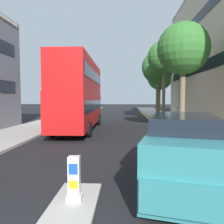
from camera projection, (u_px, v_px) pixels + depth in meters
sidewalk_right at (190, 130)px, 17.54m from camera, size 4.00×80.00×0.14m
sidewalk_left at (32, 128)px, 18.27m from camera, size 4.00×80.00×0.14m
kerb_line_outer at (168, 134)px, 15.67m from camera, size 0.10×56.00×0.01m
kerb_line_inner at (166, 134)px, 15.68m from camera, size 0.10×56.00×0.01m
traffic_island at (75, 203)px, 5.35m from camera, size 1.10×2.20×0.10m
keep_left_bollard at (74, 181)px, 5.32m from camera, size 0.36×0.28×1.11m
double_decker_bus_away at (79, 93)px, 17.81m from camera, size 2.93×10.85×5.64m
taxi_minivan at (183, 152)px, 6.28m from camera, size 2.93×5.11×2.12m
pedestrian_far at (178, 114)px, 22.05m from camera, size 0.34×0.22×1.62m
street_tree_near at (183, 49)px, 16.07m from camera, size 3.83×3.83×8.04m
street_tree_mid at (164, 58)px, 23.75m from camera, size 3.63×3.63×8.74m
street_tree_far at (160, 78)px, 35.86m from camera, size 4.07×4.07×7.87m
street_tree_distant at (158, 68)px, 29.25m from camera, size 4.28×4.28×8.72m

